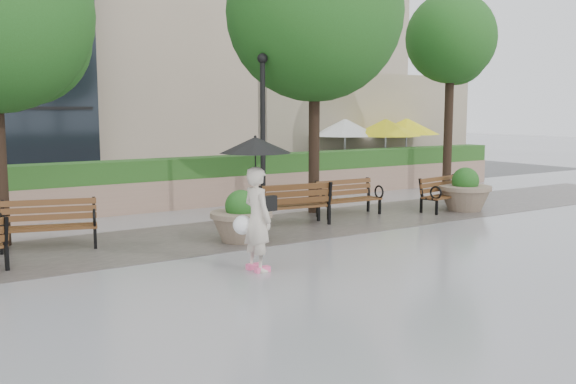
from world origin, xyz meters
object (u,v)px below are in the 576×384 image
planter_right (465,194)px  bench_4 (446,201)px  lamppost (263,149)px  bench_1 (50,235)px  bench_2 (290,213)px  planter_left (241,221)px  bench_3 (349,205)px  pedestrian (256,190)px

planter_right → bench_4: bearing=150.1°
bench_4 → lamppost: (-4.92, 1.14, 1.46)m
bench_1 → bench_2: size_ratio=0.96×
bench_4 → planter_right: 0.55m
planter_left → planter_right: 6.88m
bench_2 → lamppost: 1.63m
bench_4 → planter_left: (-6.43, -0.49, 0.15)m
bench_1 → planter_left: (3.40, -1.39, 0.13)m
planter_right → bench_2: bearing=172.6°
bench_1 → bench_4: size_ratio=1.07×
planter_left → bench_2: bearing=26.6°
bench_2 → bench_4: 4.67m
bench_3 → bench_1: bearing=-178.9°
bench_1 → bench_4: (9.83, -0.90, -0.01)m
bench_2 → bench_1: bearing=2.4°
bench_3 → planter_left: bearing=-159.5°
bench_1 → pedestrian: pedestrian is taller
bench_1 → bench_2: bench_2 is taller
bench_1 → pedestrian: size_ratio=0.84×
bench_1 → bench_3: (7.20, -0.13, -0.01)m
bench_4 → bench_2: bearing=164.6°
pedestrian → planter_left: bearing=-25.8°
bench_2 → lamppost: bearing=-61.9°
pedestrian → bench_1: bearing=32.2°
pedestrian → lamppost: bearing=-35.3°
planter_left → lamppost: (1.51, 1.63, 1.32)m
bench_1 → pedestrian: bearing=-39.0°
bench_2 → bench_3: (2.01, 0.37, -0.03)m
lamppost → pedestrian: size_ratio=1.78×
bench_2 → planter_right: size_ratio=1.42×
bench_2 → pedestrian: bearing=56.3°
bench_2 → pedestrian: (-2.71, -3.06, 1.05)m
bench_3 → pedestrian: 5.93m
planter_left → lamppost: bearing=47.2°
bench_2 → pedestrian: 4.22m
planter_left → lamppost: lamppost is taller
bench_2 → bench_3: bench_2 is taller
bench_4 → planter_right: (0.45, -0.26, 0.18)m
planter_right → pedestrian: 8.22m
bench_4 → planter_left: 6.45m
bench_1 → bench_3: size_ratio=1.09×
bench_4 → planter_right: bearing=-40.3°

